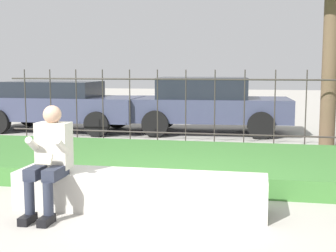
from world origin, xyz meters
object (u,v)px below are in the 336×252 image
at_px(stone_bench, 139,194).
at_px(car_parked_center, 207,104).
at_px(car_parked_left, 59,104).
at_px(person_seated_reader, 50,156).

relative_size(stone_bench, car_parked_center, 0.71).
bearing_deg(stone_bench, car_parked_left, 121.33).
distance_m(stone_bench, car_parked_left, 7.41).
bearing_deg(car_parked_center, stone_bench, -94.54).
height_order(stone_bench, car_parked_center, car_parked_center).
bearing_deg(stone_bench, car_parked_center, 89.51).
bearing_deg(car_parked_left, car_parked_center, 4.89).
distance_m(person_seated_reader, car_parked_center, 7.02).
relative_size(stone_bench, person_seated_reader, 2.38).
distance_m(person_seated_reader, car_parked_left, 7.23).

